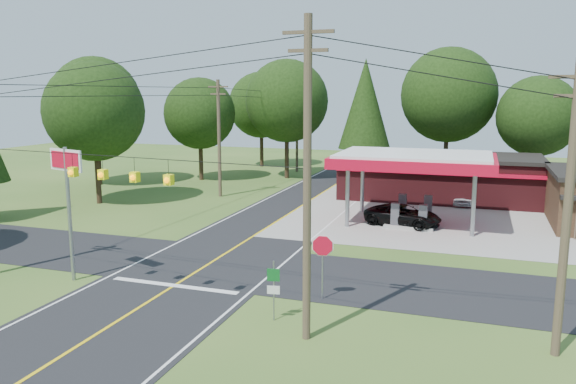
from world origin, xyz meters
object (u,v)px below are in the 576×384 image
(gas_canopy, at_px, (414,162))
(suv_car, at_px, (403,216))
(octagonal_stop_sign, at_px, (323,251))
(sedan_car, at_px, (461,197))
(big_stop_sign, at_px, (67,183))

(gas_canopy, xyz_separation_m, suv_car, (-0.50, -0.95, -3.56))
(gas_canopy, bearing_deg, octagonal_stop_sign, -97.12)
(suv_car, relative_size, octagonal_stop_sign, 1.74)
(octagonal_stop_sign, bearing_deg, sedan_car, 78.24)
(sedan_car, bearing_deg, octagonal_stop_sign, -108.38)
(gas_canopy, distance_m, big_stop_sign, 22.36)
(octagonal_stop_sign, bearing_deg, suv_car, 84.31)
(big_stop_sign, xyz_separation_m, octagonal_stop_sign, (12.00, 1.42, -2.52))
(gas_canopy, bearing_deg, big_stop_sign, -128.77)
(suv_car, bearing_deg, sedan_car, -9.89)
(suv_car, distance_m, octagonal_stop_sign, 15.22)
(suv_car, height_order, big_stop_sign, big_stop_sign)
(gas_canopy, distance_m, sedan_car, 9.28)
(sedan_car, distance_m, octagonal_stop_sign, 24.58)
(suv_car, bearing_deg, big_stop_sign, 152.16)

